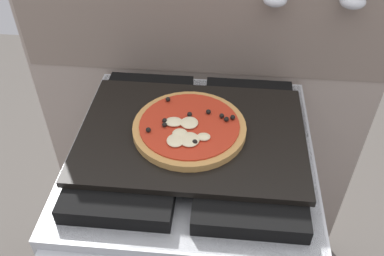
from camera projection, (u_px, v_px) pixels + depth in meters
kitchen_backsplash at (203, 92)px, 1.33m from camera, size 1.10×0.09×1.55m
stove at (192, 242)px, 1.30m from camera, size 0.60×0.64×0.90m
baking_tray at (192, 134)px, 1.00m from camera, size 0.54×0.38×0.02m
pizza_left at (189, 128)px, 0.99m from camera, size 0.27×0.27×0.03m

